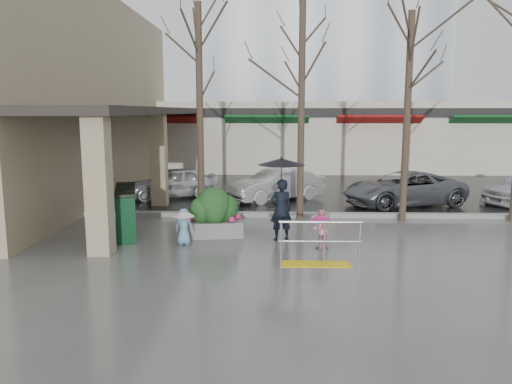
# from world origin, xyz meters

# --- Properties ---
(ground) EXTENTS (120.00, 120.00, 0.00)m
(ground) POSITION_xyz_m (0.00, 0.00, 0.00)
(ground) COLOR #51514F
(ground) RESTS_ON ground
(street_asphalt) EXTENTS (120.00, 36.00, 0.01)m
(street_asphalt) POSITION_xyz_m (0.00, 22.00, 0.01)
(street_asphalt) COLOR black
(street_asphalt) RESTS_ON ground
(curb) EXTENTS (120.00, 0.30, 0.15)m
(curb) POSITION_xyz_m (0.00, 4.00, 0.07)
(curb) COLOR gray
(curb) RESTS_ON ground
(near_building) EXTENTS (6.00, 18.00, 8.00)m
(near_building) POSITION_xyz_m (-9.00, 8.00, 4.00)
(near_building) COLOR tan
(near_building) RESTS_ON ground
(canopy_slab) EXTENTS (2.80, 18.00, 0.25)m
(canopy_slab) POSITION_xyz_m (-4.80, 8.00, 3.62)
(canopy_slab) COLOR #2D2823
(canopy_slab) RESTS_ON pillar_front
(pillar_front) EXTENTS (0.55, 0.55, 3.50)m
(pillar_front) POSITION_xyz_m (-3.90, -0.50, 1.75)
(pillar_front) COLOR tan
(pillar_front) RESTS_ON ground
(pillar_back) EXTENTS (0.55, 0.55, 3.50)m
(pillar_back) POSITION_xyz_m (-3.90, 6.00, 1.75)
(pillar_back) COLOR tan
(pillar_back) RESTS_ON ground
(storefront_row) EXTENTS (34.00, 6.74, 4.00)m
(storefront_row) POSITION_xyz_m (2.00, 17.97, 2.01)
(storefront_row) COLOR beige
(storefront_row) RESTS_ON ground
(handrail) EXTENTS (1.90, 0.50, 1.03)m
(handrail) POSITION_xyz_m (1.36, -1.20, 0.38)
(handrail) COLOR yellow
(handrail) RESTS_ON ground
(tree_west) EXTENTS (3.20, 3.20, 6.80)m
(tree_west) POSITION_xyz_m (-2.00, 3.60, 5.08)
(tree_west) COLOR #382B21
(tree_west) RESTS_ON ground
(tree_midwest) EXTENTS (3.20, 3.20, 7.00)m
(tree_midwest) POSITION_xyz_m (1.20, 3.60, 5.23)
(tree_midwest) COLOR #382B21
(tree_midwest) RESTS_ON ground
(tree_mideast) EXTENTS (3.20, 3.20, 6.50)m
(tree_mideast) POSITION_xyz_m (4.50, 3.60, 4.86)
(tree_mideast) COLOR #382B21
(tree_mideast) RESTS_ON ground
(woman) EXTENTS (1.28, 1.28, 2.29)m
(woman) POSITION_xyz_m (0.54, 1.01, 1.39)
(woman) COLOR black
(woman) RESTS_ON ground
(child_pink) EXTENTS (0.61, 0.56, 1.01)m
(child_pink) POSITION_xyz_m (1.54, 0.21, 0.58)
(child_pink) COLOR pink
(child_pink) RESTS_ON ground
(child_blue) EXTENTS (0.59, 0.59, 0.98)m
(child_blue) POSITION_xyz_m (-2.02, 0.46, 0.60)
(child_blue) COLOR #6794B7
(child_blue) RESTS_ON ground
(planter) EXTENTS (1.71, 1.03, 1.40)m
(planter) POSITION_xyz_m (-1.33, 1.37, 0.67)
(planter) COLOR slate
(planter) RESTS_ON ground
(news_boxes) EXTENTS (1.18, 2.47, 1.35)m
(news_boxes) POSITION_xyz_m (-3.85, 1.48, 0.68)
(news_boxes) COLOR #0C351C
(news_boxes) RESTS_ON ground
(car_a) EXTENTS (3.99, 2.75, 1.26)m
(car_a) POSITION_xyz_m (-3.74, 7.57, 0.63)
(car_a) COLOR silver
(car_a) RESTS_ON ground
(car_b) EXTENTS (3.94, 3.20, 1.26)m
(car_b) POSITION_xyz_m (0.47, 7.13, 0.63)
(car_b) COLOR silver
(car_b) RESTS_ON ground
(car_c) EXTENTS (4.95, 3.32, 1.26)m
(car_c) POSITION_xyz_m (5.20, 6.25, 0.63)
(car_c) COLOR slate
(car_c) RESTS_ON ground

